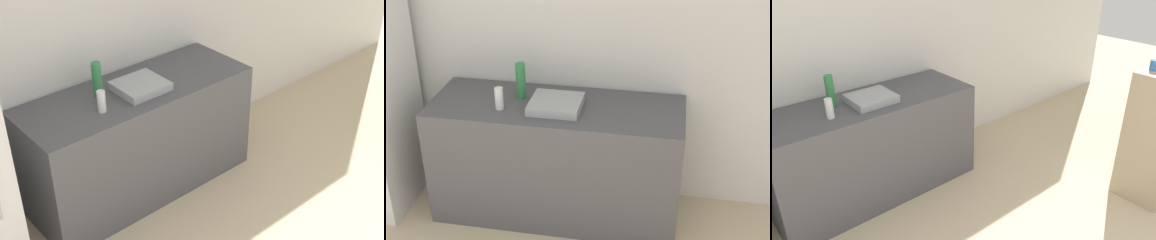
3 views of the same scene
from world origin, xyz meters
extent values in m
cube|color=silver|center=(0.00, 3.20, 1.30)|extent=(8.00, 0.06, 2.60)
cube|color=#4C4C51|center=(0.01, 2.83, 0.44)|extent=(1.75, 0.65, 0.88)
cube|color=#9EA3A8|center=(0.02, 2.79, 0.91)|extent=(0.35, 0.32, 0.06)
cylinder|color=#2D7F42|center=(-0.25, 2.91, 1.01)|extent=(0.07, 0.07, 0.26)
cylinder|color=silver|center=(-0.35, 2.71, 0.96)|extent=(0.06, 0.06, 0.15)
camera|label=1|loc=(-1.93, 0.02, 2.69)|focal=50.00mm
camera|label=2|loc=(0.75, -0.36, 2.52)|focal=50.00mm
camera|label=3|loc=(-1.22, 0.19, 2.07)|focal=35.00mm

